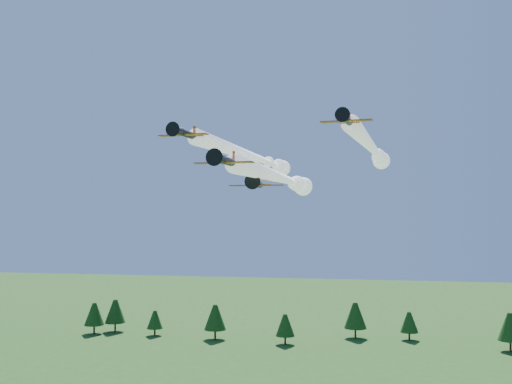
% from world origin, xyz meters
% --- Properties ---
extents(plane_lead, '(8.98, 55.06, 3.70)m').
position_xyz_m(plane_lead, '(0.57, 19.32, 45.75)').
color(plane_lead, black).
rests_on(plane_lead, ground).
extents(plane_left, '(11.49, 61.35, 3.70)m').
position_xyz_m(plane_left, '(-7.25, 35.23, 51.12)').
color(plane_left, black).
rests_on(plane_left, ground).
extents(plane_right, '(10.89, 57.24, 3.70)m').
position_xyz_m(plane_right, '(15.52, 29.96, 51.74)').
color(plane_right, black).
rests_on(plane_right, ground).
extents(plane_slot, '(8.07, 8.78, 2.84)m').
position_xyz_m(plane_slot, '(-1.35, 6.83, 44.19)').
color(plane_slot, black).
rests_on(plane_slot, ground).
extents(treeline, '(161.85, 20.43, 11.53)m').
position_xyz_m(treeline, '(-4.11, 108.87, 6.63)').
color(treeline, '#382314').
rests_on(treeline, ground).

